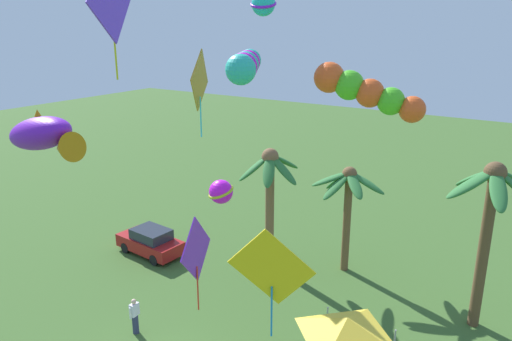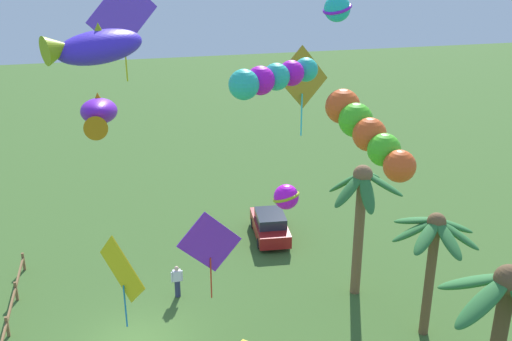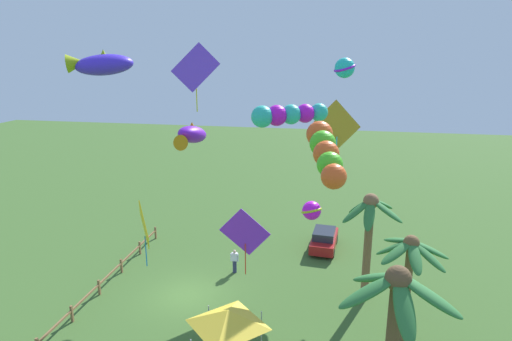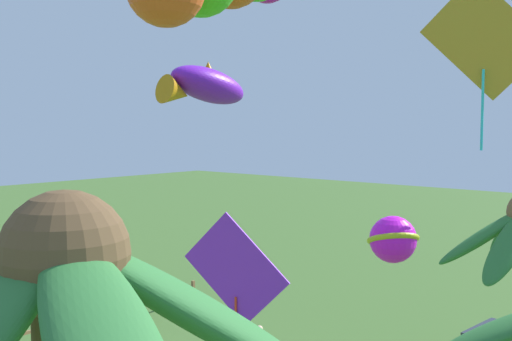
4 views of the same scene
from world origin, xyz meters
name	(u,v)px [view 3 (image 3 of 4)]	position (x,y,z in m)	size (l,w,h in m)	color
ground_plane	(187,295)	(0.00, 0.00, 0.00)	(120.00, 120.00, 0.00)	#3D6028
palm_tree_0	(395,318)	(8.47, 10.45, 5.37)	(3.63, 4.06, 7.26)	brown
palm_tree_1	(370,223)	(-1.68, 10.32, 4.67)	(3.27, 3.51, 6.41)	brown
palm_tree_2	(410,261)	(1.89, 11.98, 4.32)	(3.59, 3.53, 5.61)	brown
rail_fence	(111,274)	(-0.44, -5.13, 0.59)	(13.81, 0.12, 0.95)	brown
parked_car_0	(324,239)	(-7.89, 7.74, 0.75)	(4.03, 2.01, 1.51)	#A51919
spectator_0	(235,261)	(-3.21, 2.13, 0.81)	(0.26, 0.55, 1.59)	#2D3351
festival_tent	(228,318)	(5.32, 3.89, 2.47)	(2.86, 2.86, 2.85)	#9E9EA3
kite_tube_0	(287,115)	(-0.09, 5.76, 10.86)	(2.45, 3.76, 1.11)	#28BEA8
kite_diamond_1	(144,226)	(4.72, -0.11, 6.32)	(1.95, 1.28, 3.20)	yellow
kite_fish_2	(191,135)	(-3.63, -0.64, 8.94)	(3.53, 1.69, 1.69)	#6D19C0
kite_ball_3	(312,210)	(-2.35, 7.04, 4.96)	(1.72, 1.72, 1.12)	#D915E9
kite_ball_4	(345,68)	(-1.00, 8.50, 13.16)	(1.45, 1.44, 1.01)	#1FC2B6
kite_fish_5	(100,64)	(7.04, -0.20, 13.48)	(1.79, 2.46, 0.99)	#4026D9
kite_tube_6	(325,151)	(3.93, 7.83, 9.94)	(4.13, 1.80, 2.14)	#F0541D
kite_diamond_7	(196,68)	(-1.31, 0.59, 13.07)	(0.92, 2.55, 3.73)	#6B3ADC
kite_diamond_8	(245,233)	(-0.82, 3.37, 3.89)	(0.97, 2.85, 4.16)	#8029DC
kite_diamond_9	(337,125)	(-4.43, 8.29, 9.70)	(1.31, 2.79, 4.23)	#BB8A24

